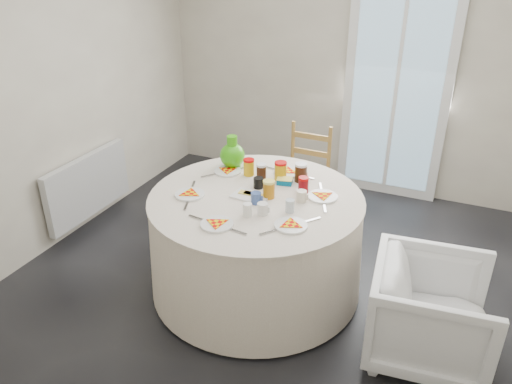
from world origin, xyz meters
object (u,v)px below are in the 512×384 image
at_px(wooden_chair, 303,175).
at_px(green_pitcher, 232,155).
at_px(radiator, 88,186).
at_px(armchair, 432,305).
at_px(table, 256,244).

height_order(wooden_chair, green_pitcher, green_pitcher).
xyz_separation_m(radiator, green_pitcher, (1.40, 0.12, 0.49)).
distance_m(radiator, armchair, 3.06).
relative_size(radiator, green_pitcher, 3.99).
xyz_separation_m(armchair, green_pitcher, (-1.62, 0.59, 0.48)).
height_order(table, armchair, table).
xyz_separation_m(radiator, wooden_chair, (1.76, 0.81, 0.09)).
relative_size(radiator, wooden_chair, 1.10).
bearing_deg(green_pitcher, radiator, 179.98).
height_order(table, wooden_chair, wooden_chair).
bearing_deg(radiator, green_pitcher, 5.07).
bearing_deg(armchair, wooden_chair, 38.98).
distance_m(armchair, green_pitcher, 1.79).
xyz_separation_m(wooden_chair, green_pitcher, (-0.36, -0.69, 0.40)).
distance_m(table, armchair, 1.27).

